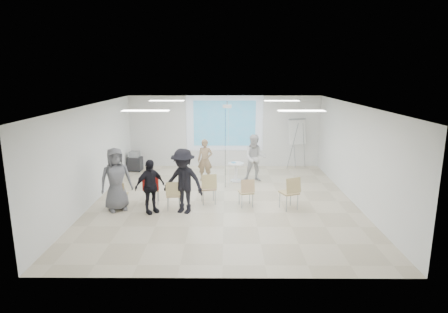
{
  "coord_description": "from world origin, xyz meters",
  "views": [
    {
      "loc": [
        0.08,
        -11.11,
        3.93
      ],
      "look_at": [
        0.0,
        0.8,
        1.25
      ],
      "focal_mm": 30.0,
      "sensor_mm": 36.0,
      "label": 1
    }
  ],
  "objects_px": {
    "chair_left_inner": "(173,193)",
    "av_cart": "(135,162)",
    "audience_left": "(150,183)",
    "chair_right_far": "(291,190)",
    "chair_far_left": "(120,193)",
    "chair_right_inner": "(247,190)",
    "chair_left_mid": "(152,188)",
    "audience_outer": "(116,176)",
    "chair_center": "(209,186)",
    "player_right": "(255,155)",
    "player_left": "(205,157)",
    "pedestal_table": "(236,171)",
    "laptop": "(174,194)",
    "audience_mid": "(183,177)",
    "flipchart_easel": "(297,132)"
  },
  "relations": [
    {
      "from": "player_left",
      "to": "chair_far_left",
      "type": "xyz_separation_m",
      "value": [
        -2.36,
        -2.93,
        -0.41
      ]
    },
    {
      "from": "audience_left",
      "to": "audience_mid",
      "type": "distance_m",
      "value": 0.96
    },
    {
      "from": "chair_right_inner",
      "to": "flipchart_easel",
      "type": "height_order",
      "value": "flipchart_easel"
    },
    {
      "from": "chair_right_inner",
      "to": "audience_mid",
      "type": "xyz_separation_m",
      "value": [
        -1.82,
        -0.45,
        0.54
      ]
    },
    {
      "from": "chair_center",
      "to": "chair_right_far",
      "type": "height_order",
      "value": "chair_right_far"
    },
    {
      "from": "chair_far_left",
      "to": "chair_right_inner",
      "type": "bearing_deg",
      "value": 6.95
    },
    {
      "from": "chair_far_left",
      "to": "audience_outer",
      "type": "distance_m",
      "value": 0.59
    },
    {
      "from": "chair_right_far",
      "to": "audience_outer",
      "type": "distance_m",
      "value": 5.07
    },
    {
      "from": "chair_left_inner",
      "to": "chair_right_far",
      "type": "relative_size",
      "value": 0.88
    },
    {
      "from": "pedestal_table",
      "to": "player_left",
      "type": "distance_m",
      "value": 1.25
    },
    {
      "from": "pedestal_table",
      "to": "audience_outer",
      "type": "relative_size",
      "value": 0.36
    },
    {
      "from": "chair_right_inner",
      "to": "audience_outer",
      "type": "distance_m",
      "value": 3.83
    },
    {
      "from": "pedestal_table",
      "to": "audience_outer",
      "type": "distance_m",
      "value": 4.65
    },
    {
      "from": "player_right",
      "to": "audience_left",
      "type": "bearing_deg",
      "value": -129.77
    },
    {
      "from": "audience_outer",
      "to": "player_right",
      "type": "bearing_deg",
      "value": 6.96
    },
    {
      "from": "audience_left",
      "to": "av_cart",
      "type": "relative_size",
      "value": 2.19
    },
    {
      "from": "chair_left_inner",
      "to": "audience_left",
      "type": "bearing_deg",
      "value": -165.21
    },
    {
      "from": "chair_left_inner",
      "to": "chair_right_far",
      "type": "xyz_separation_m",
      "value": [
        3.4,
        0.04,
        0.07
      ]
    },
    {
      "from": "chair_right_inner",
      "to": "chair_right_far",
      "type": "bearing_deg",
      "value": -22.23
    },
    {
      "from": "chair_left_mid",
      "to": "av_cart",
      "type": "height_order",
      "value": "chair_left_mid"
    },
    {
      "from": "chair_left_inner",
      "to": "chair_center",
      "type": "relative_size",
      "value": 0.9
    },
    {
      "from": "player_right",
      "to": "chair_center",
      "type": "height_order",
      "value": "player_right"
    },
    {
      "from": "audience_left",
      "to": "av_cart",
      "type": "distance_m",
      "value": 4.93
    },
    {
      "from": "player_left",
      "to": "chair_left_mid",
      "type": "xyz_separation_m",
      "value": [
        -1.46,
        -2.62,
        -0.35
      ]
    },
    {
      "from": "flipchart_easel",
      "to": "player_left",
      "type": "bearing_deg",
      "value": -174.74
    },
    {
      "from": "chair_center",
      "to": "chair_left_mid",
      "type": "bearing_deg",
      "value": 170.27
    },
    {
      "from": "chair_left_mid",
      "to": "laptop",
      "type": "xyz_separation_m",
      "value": [
        0.71,
        -0.39,
        -0.06
      ]
    },
    {
      "from": "player_left",
      "to": "chair_left_inner",
      "type": "xyz_separation_m",
      "value": [
        -0.75,
        -3.1,
        -0.36
      ]
    },
    {
      "from": "chair_far_left",
      "to": "player_left",
      "type": "bearing_deg",
      "value": 56.66
    },
    {
      "from": "chair_left_inner",
      "to": "av_cart",
      "type": "bearing_deg",
      "value": 112.51
    },
    {
      "from": "player_left",
      "to": "chair_center",
      "type": "bearing_deg",
      "value": -76.75
    },
    {
      "from": "player_left",
      "to": "audience_left",
      "type": "bearing_deg",
      "value": -104.84
    },
    {
      "from": "laptop",
      "to": "audience_mid",
      "type": "height_order",
      "value": "audience_mid"
    },
    {
      "from": "player_right",
      "to": "audience_mid",
      "type": "xyz_separation_m",
      "value": [
        -2.27,
        -3.23,
        0.09
      ]
    },
    {
      "from": "audience_outer",
      "to": "chair_center",
      "type": "bearing_deg",
      "value": -18.12
    },
    {
      "from": "player_right",
      "to": "chair_left_mid",
      "type": "relative_size",
      "value": 2.15
    },
    {
      "from": "chair_left_mid",
      "to": "laptop",
      "type": "relative_size",
      "value": 2.79
    },
    {
      "from": "player_left",
      "to": "chair_center",
      "type": "distance_m",
      "value": 2.63
    },
    {
      "from": "chair_right_far",
      "to": "audience_mid",
      "type": "height_order",
      "value": "audience_mid"
    },
    {
      "from": "chair_right_far",
      "to": "chair_right_inner",
      "type": "bearing_deg",
      "value": 146.55
    },
    {
      "from": "laptop",
      "to": "audience_mid",
      "type": "relative_size",
      "value": 0.15
    },
    {
      "from": "player_left",
      "to": "flipchart_easel",
      "type": "height_order",
      "value": "flipchart_easel"
    },
    {
      "from": "laptop",
      "to": "av_cart",
      "type": "bearing_deg",
      "value": -67.05
    },
    {
      "from": "player_right",
      "to": "chair_right_inner",
      "type": "xyz_separation_m",
      "value": [
        -0.45,
        -2.78,
        -0.44
      ]
    },
    {
      "from": "pedestal_table",
      "to": "player_left",
      "type": "relative_size",
      "value": 0.42
    },
    {
      "from": "chair_right_inner",
      "to": "chair_right_far",
      "type": "height_order",
      "value": "chair_right_far"
    },
    {
      "from": "pedestal_table",
      "to": "chair_center",
      "type": "height_order",
      "value": "chair_center"
    },
    {
      "from": "pedestal_table",
      "to": "flipchart_easel",
      "type": "relative_size",
      "value": 0.35
    },
    {
      "from": "chair_right_far",
      "to": "chair_left_inner",
      "type": "bearing_deg",
      "value": 157.29
    },
    {
      "from": "flipchart_easel",
      "to": "audience_left",
      "type": "bearing_deg",
      "value": -155.62
    }
  ]
}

